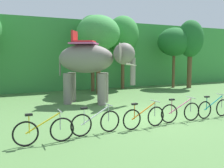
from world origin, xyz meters
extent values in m
plane|color=#4C753D|center=(0.00, 0.00, 0.00)|extent=(80.00, 80.00, 0.00)
cube|color=#3D8E42|center=(0.00, 12.31, 2.57)|extent=(36.00, 6.00, 5.14)
cylinder|color=brown|center=(0.96, 6.91, 1.47)|extent=(0.29, 0.29, 2.93)
ellipsoid|color=#3D8E42|center=(0.96, 6.91, 3.97)|extent=(2.84, 2.84, 2.31)
cylinder|color=brown|center=(1.08, 8.22, 1.18)|extent=(0.26, 0.26, 2.35)
ellipsoid|color=#28702D|center=(1.08, 8.22, 3.76)|extent=(2.25, 2.25, 3.14)
cylinder|color=brown|center=(3.70, 8.61, 1.44)|extent=(0.27, 0.27, 2.88)
ellipsoid|color=#338438|center=(3.70, 8.61, 4.13)|extent=(2.42, 2.42, 2.78)
cylinder|color=brown|center=(7.69, 7.49, 1.31)|extent=(0.22, 0.22, 2.63)
ellipsoid|color=#1E6028|center=(7.69, 7.49, 3.62)|extent=(2.61, 2.61, 2.21)
cylinder|color=brown|center=(8.70, 6.79, 1.29)|extent=(0.36, 0.36, 2.57)
ellipsoid|color=#1E6028|center=(8.70, 6.79, 3.86)|extent=(2.01, 2.01, 2.86)
ellipsoid|color=slate|center=(-0.96, 3.98, 2.35)|extent=(3.19, 2.78, 1.50)
cylinder|color=slate|center=(0.00, 3.80, 0.80)|extent=(0.44, 0.44, 1.60)
cylinder|color=slate|center=(-0.43, 3.16, 0.80)|extent=(0.44, 0.44, 1.60)
cylinder|color=slate|center=(-1.49, 4.80, 0.80)|extent=(0.44, 0.44, 1.60)
cylinder|color=slate|center=(-1.92, 4.16, 0.80)|extent=(0.44, 0.44, 1.60)
ellipsoid|color=slate|center=(0.70, 2.86, 2.60)|extent=(1.47, 1.44, 1.10)
ellipsoid|color=slate|center=(0.92, 3.46, 2.65)|extent=(0.60, 0.79, 0.96)
ellipsoid|color=slate|center=(0.23, 2.43, 2.65)|extent=(0.60, 0.79, 0.96)
cylinder|color=slate|center=(1.07, 2.61, 1.70)|extent=(0.26, 0.26, 1.40)
cone|color=beige|center=(1.16, 2.82, 2.05)|extent=(0.53, 0.41, 0.21)
cone|color=beige|center=(0.91, 2.46, 2.05)|extent=(0.53, 0.41, 0.21)
cube|color=#BF4C8C|center=(-1.04, 4.03, 3.13)|extent=(1.82, 1.83, 0.08)
cube|color=#B22323|center=(-1.04, 4.03, 3.22)|extent=(1.41, 1.36, 0.10)
cube|color=#B22323|center=(-1.46, 4.31, 3.50)|extent=(0.58, 0.80, 0.56)
cylinder|color=slate|center=(-2.14, 4.77, 1.90)|extent=(0.08, 0.08, 0.90)
torus|color=black|center=(-4.72, -1.52, 0.36)|extent=(0.71, 0.07, 0.71)
torus|color=black|center=(-3.72, -1.55, 0.36)|extent=(0.71, 0.07, 0.71)
cylinder|color=yellow|center=(-4.24, -1.53, 0.60)|extent=(0.97, 0.08, 0.54)
cylinder|color=yellow|center=(-4.62, -1.52, 0.61)|extent=(0.03, 0.03, 0.52)
cube|color=black|center=(-4.62, -1.52, 0.88)|extent=(0.20, 0.11, 0.06)
cylinder|color=#9E9EA3|center=(-3.77, -1.55, 0.64)|extent=(0.03, 0.03, 0.55)
cylinder|color=#9E9EA3|center=(-3.77, -1.55, 0.91)|extent=(0.05, 0.52, 0.03)
torus|color=black|center=(-3.07, -1.35, 0.36)|extent=(0.71, 0.09, 0.71)
torus|color=black|center=(-2.07, -1.29, 0.36)|extent=(0.71, 0.09, 0.71)
cylinder|color=silver|center=(-2.59, -1.32, 0.60)|extent=(0.97, 0.10, 0.54)
cylinder|color=silver|center=(-2.97, -1.34, 0.61)|extent=(0.03, 0.03, 0.52)
cube|color=black|center=(-2.97, -1.34, 0.88)|extent=(0.21, 0.11, 0.06)
cylinder|color=#9E9EA3|center=(-2.12, -1.29, 0.64)|extent=(0.03, 0.03, 0.55)
cylinder|color=#9E9EA3|center=(-2.12, -1.29, 0.91)|extent=(0.06, 0.52, 0.03)
torus|color=black|center=(-1.31, -1.41, 0.36)|extent=(0.71, 0.08, 0.71)
torus|color=black|center=(-0.31, -1.37, 0.36)|extent=(0.71, 0.08, 0.71)
cylinder|color=orange|center=(-0.84, -1.39, 0.60)|extent=(0.97, 0.09, 0.54)
cylinder|color=orange|center=(-1.21, -1.41, 0.61)|extent=(0.03, 0.03, 0.52)
cube|color=black|center=(-1.21, -1.41, 0.88)|extent=(0.20, 0.11, 0.06)
cylinder|color=#9E9EA3|center=(-0.36, -1.37, 0.64)|extent=(0.03, 0.03, 0.55)
cylinder|color=#9E9EA3|center=(-0.36, -1.37, 0.91)|extent=(0.05, 0.52, 0.03)
torus|color=black|center=(0.38, -1.23, 0.36)|extent=(0.71, 0.11, 0.71)
torus|color=black|center=(1.38, -1.32, 0.36)|extent=(0.71, 0.11, 0.71)
cylinder|color=pink|center=(0.86, -1.28, 0.60)|extent=(0.97, 0.13, 0.54)
cylinder|color=pink|center=(0.48, -1.24, 0.61)|extent=(0.03, 0.03, 0.52)
cube|color=black|center=(0.48, -1.24, 0.88)|extent=(0.21, 0.12, 0.06)
cylinder|color=#9E9EA3|center=(1.33, -1.32, 0.64)|extent=(0.03, 0.03, 0.55)
cylinder|color=#9E9EA3|center=(1.33, -1.32, 0.91)|extent=(0.08, 0.52, 0.03)
torus|color=black|center=(2.06, -1.32, 0.36)|extent=(0.71, 0.06, 0.71)
torus|color=black|center=(3.06, -1.30, 0.36)|extent=(0.71, 0.06, 0.71)
cylinder|color=teal|center=(2.53, -1.31, 0.60)|extent=(0.97, 0.06, 0.54)
cylinder|color=teal|center=(2.16, -1.31, 0.61)|extent=(0.03, 0.03, 0.52)
cube|color=black|center=(2.16, -1.31, 0.88)|extent=(0.20, 0.10, 0.06)
cylinder|color=#9E9EA3|center=(3.01, -1.30, 0.64)|extent=(0.03, 0.03, 0.55)
cylinder|color=#9E9EA3|center=(3.01, -1.30, 0.91)|extent=(0.04, 0.52, 0.03)
camera|label=1|loc=(-5.53, -8.61, 2.44)|focal=40.83mm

